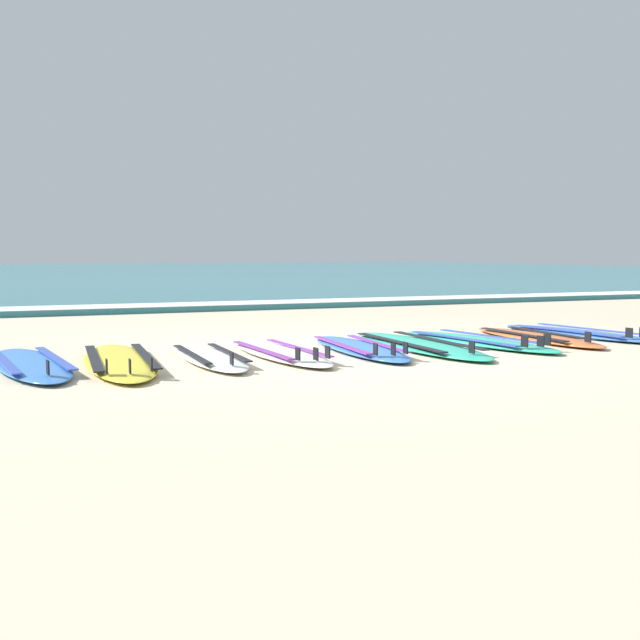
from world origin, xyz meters
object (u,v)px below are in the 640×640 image
Objects in this scene: surfboard_2 at (210,357)px; surfboard_8 at (578,333)px; surfboard_0 at (30,364)px; surfboard_1 at (120,361)px; surfboard_3 at (280,353)px; surfboard_5 at (418,345)px; surfboard_6 at (477,341)px; surfboard_7 at (536,337)px; surfboard_4 at (359,348)px.

surfboard_2 and surfboard_8 have the same top height.
surfboard_1 is (0.75, -0.12, 0.00)m from surfboard_0.
surfboard_0 is 1.12× the size of surfboard_3.
surfboard_3 is 1.56m from surfboard_5.
surfboard_8 is (4.64, 0.35, 0.00)m from surfboard_2.
surfboard_6 is (4.59, -0.06, 0.00)m from surfboard_0.
surfboard_0 is 1.08× the size of surfboard_7.
surfboard_8 is at bearing 6.25° from surfboard_5.
surfboard_1 is at bearing -177.19° from surfboard_8.
surfboard_2 and surfboard_7 have the same top height.
surfboard_5 is 2.39m from surfboard_8.
surfboard_5 and surfboard_7 have the same top height.
surfboard_3 is at bearing -4.02° from surfboard_0.
surfboard_5 is (2.26, 0.09, -0.00)m from surfboard_2.
surfboard_3 is at bearing -177.09° from surfboard_7.
surfboard_0 is 0.95× the size of surfboard_1.
surfboard_8 is at bearing 11.00° from surfboard_7.
surfboard_6 is (3.03, 0.14, 0.00)m from surfboard_2.
surfboard_1 is 3.84m from surfboard_6.
surfboard_3 is at bearing -177.67° from surfboard_6.
surfboard_3 is at bearing -178.28° from surfboard_5.
surfboard_3 is 0.88m from surfboard_4.
surfboard_4 is at bearing 3.42° from surfboard_2.
surfboard_3 is 0.95× the size of surfboard_4.
surfboard_7 is at bearing -169.00° from surfboard_8.
surfboard_2 is at bearing -5.89° from surfboard_1.
surfboard_2 is 0.70m from surfboard_3.
surfboard_3 is (1.50, -0.04, 0.00)m from surfboard_1.
surfboard_2 is 0.83× the size of surfboard_8.
surfboard_7 is (1.63, 0.12, 0.00)m from surfboard_5.
surfboard_6 is 1.09× the size of surfboard_7.
surfboard_0 is 3.81m from surfboard_5.
surfboard_8 is at bearing 4.32° from surfboard_2.
surfboard_4 is at bearing -1.96° from surfboard_0.
surfboard_7 is 0.94× the size of surfboard_8.
surfboard_1 is 3.06m from surfboard_5.
surfboard_2 is at bearing -175.68° from surfboard_8.
surfboard_2 is 0.87× the size of surfboard_4.
surfboard_1 is 0.96× the size of surfboard_5.
surfboard_0 is at bearing -179.96° from surfboard_7.
surfboard_1 is at bearing -179.73° from surfboard_4.
surfboard_8 is at bearing 1.38° from surfboard_0.
surfboard_6 and surfboard_8 have the same top height.
surfboard_1 is at bearing -8.97° from surfboard_0.
surfboard_4 is at bearing 3.36° from surfboard_3.
surfboard_2 is 2.26m from surfboard_5.
surfboard_1 and surfboard_5 have the same top height.
surfboard_0 and surfboard_4 have the same top height.
surfboard_3 is 3.19m from surfboard_7.
surfboard_5 and surfboard_6 have the same top height.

